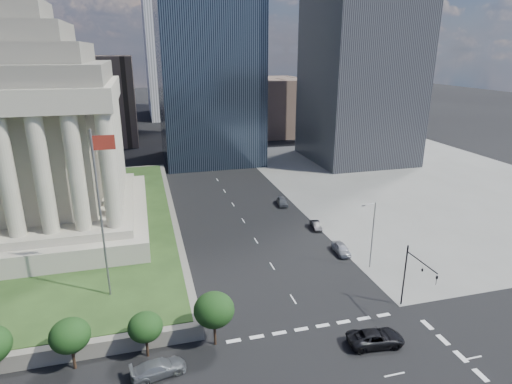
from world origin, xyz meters
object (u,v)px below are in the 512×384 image
object	(u,v)px
war_memorial	(21,109)
parked_sedan_far	(282,201)
flagpole	(101,207)
parked_sedan_mid	(316,225)
suv_grey	(159,368)
pickup_truck	(376,338)
traffic_signal_ne	(415,273)
parked_sedan_near	(341,249)
street_lamp_north	(372,231)

from	to	relation	value
war_memorial	parked_sedan_far	world-z (taller)	war_memorial
flagpole	parked_sedan_mid	bearing A→B (deg)	25.84
suv_grey	parked_sedan_far	bearing A→B (deg)	-42.05
pickup_truck	parked_sedan_far	xyz separation A→B (m)	(4.06, 43.55, -0.06)
traffic_signal_ne	parked_sedan_near	distance (m)	17.09
pickup_truck	suv_grey	bearing A→B (deg)	92.25
war_memorial	pickup_truck	distance (m)	58.85
street_lamp_north	pickup_truck	bearing A→B (deg)	-116.90
flagpole	pickup_truck	world-z (taller)	flagpole
flagpole	parked_sedan_far	size ratio (longest dim) A/B	4.35
flagpole	traffic_signal_ne	world-z (taller)	flagpole
flagpole	parked_sedan_mid	world-z (taller)	flagpole
parked_sedan_mid	parked_sedan_near	bearing A→B (deg)	-81.82
street_lamp_north	flagpole	bearing A→B (deg)	-178.37
flagpole	street_lamp_north	bearing A→B (deg)	1.63
pickup_truck	traffic_signal_ne	bearing A→B (deg)	-53.15
traffic_signal_ne	pickup_truck	world-z (taller)	traffic_signal_ne
war_memorial	parked_sedan_mid	world-z (taller)	war_memorial
pickup_truck	parked_sedan_near	size ratio (longest dim) A/B	1.31
traffic_signal_ne	parked_sedan_far	xyz separation A→B (m)	(-2.98, 39.34, -4.47)
parked_sedan_near	street_lamp_north	bearing A→B (deg)	-65.92
suv_grey	parked_sedan_near	distance (m)	34.41
war_memorial	pickup_truck	xyz separation A→B (m)	(39.46, -38.52, -20.56)
parked_sedan_far	parked_sedan_near	bearing A→B (deg)	-75.92
flagpole	pickup_truck	xyz separation A→B (m)	(27.29, -14.52, -12.27)
war_memorial	suv_grey	bearing A→B (deg)	-65.41
suv_grey	traffic_signal_ne	bearing A→B (deg)	-94.48
street_lamp_north	parked_sedan_far	size ratio (longest dim) A/B	2.18
suv_grey	war_memorial	bearing A→B (deg)	14.79
flagpole	street_lamp_north	xyz separation A→B (m)	(35.16, 1.00, -7.45)
parked_sedan_mid	traffic_signal_ne	bearing A→B (deg)	-79.83
war_memorial	pickup_truck	world-z (taller)	war_memorial
war_memorial	flagpole	world-z (taller)	war_memorial
parked_sedan_near	pickup_truck	bearing A→B (deg)	-101.71
flagpole	traffic_signal_ne	size ratio (longest dim) A/B	2.50
pickup_truck	parked_sedan_mid	world-z (taller)	pickup_truck
street_lamp_north	pickup_truck	size ratio (longest dim) A/B	1.65
pickup_truck	parked_sedan_mid	bearing A→B (deg)	-5.10
flagpole	traffic_signal_ne	distance (m)	36.69
traffic_signal_ne	parked_sedan_near	xyz separation A→B (m)	(-1.00, 16.47, -4.46)
flagpole	pickup_truck	distance (m)	33.25
flagpole	suv_grey	xyz separation A→B (m)	(4.79, -13.06, -12.34)
street_lamp_north	parked_sedan_far	bearing A→B (deg)	97.74
street_lamp_north	parked_sedan_far	distance (m)	28.71
suv_grey	parked_sedan_near	size ratio (longest dim) A/B	1.16
parked_sedan_near	suv_grey	bearing A→B (deg)	-141.47
flagpole	war_memorial	bearing A→B (deg)	116.89
flagpole	parked_sedan_near	xyz separation A→B (m)	(33.33, 6.16, -12.33)
parked_sedan_near	parked_sedan_far	xyz separation A→B (m)	(-1.98, 22.87, -0.00)
war_memorial	traffic_signal_ne	world-z (taller)	war_memorial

